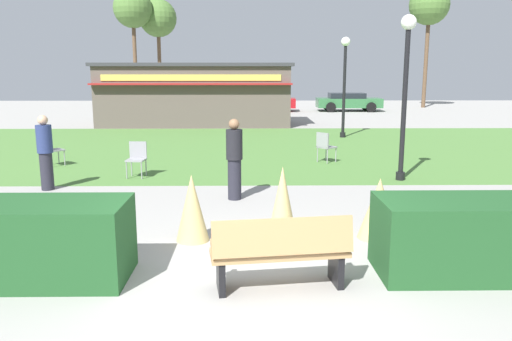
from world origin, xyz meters
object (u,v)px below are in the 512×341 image
(food_kiosk, at_px, (195,94))
(cafe_chair_west, at_px, (51,148))
(trash_bin, at_px, (2,241))
(tree_left_bg, at_px, (429,6))
(tree_right_bg, at_px, (158,19))
(cafe_chair_center, at_px, (137,156))
(person_strolling, at_px, (234,159))
(park_bench, at_px, (281,252))
(lamppost_mid, at_px, (406,77))
(tree_center_bg, at_px, (133,9))
(parked_car_east_slot, at_px, (348,101))
(person_standing, at_px, (45,152))
(parked_car_center_slot, at_px, (263,101))
(cafe_chair_east, at_px, (325,145))
(parked_car_west_slot, at_px, (187,101))
(lamppost_far, at_px, (345,75))

(food_kiosk, distance_m, cafe_chair_west, 11.64)
(trash_bin, height_order, cafe_chair_west, cafe_chair_west)
(tree_left_bg, height_order, tree_right_bg, tree_left_bg)
(cafe_chair_center, distance_m, tree_left_bg, 29.77)
(tree_right_bg, bearing_deg, person_strolling, -77.61)
(park_bench, bearing_deg, lamppost_mid, 62.25)
(tree_center_bg, bearing_deg, tree_left_bg, -3.54)
(lamppost_mid, xyz_separation_m, cafe_chair_center, (-6.56, 0.48, -1.97))
(person_strolling, bearing_deg, park_bench, 170.75)
(trash_bin, relative_size, cafe_chair_center, 0.98)
(lamppost_mid, relative_size, person_strolling, 2.33)
(cafe_chair_center, bearing_deg, parked_car_east_slot, 66.07)
(cafe_chair_center, bearing_deg, person_strolling, -42.80)
(tree_center_bg, bearing_deg, person_standing, -82.08)
(tree_center_bg, bearing_deg, tree_right_bg, 42.04)
(cafe_chair_west, relative_size, person_standing, 0.53)
(cafe_chair_center, distance_m, person_standing, 2.26)
(parked_car_center_slot, distance_m, tree_right_bg, 11.37)
(person_strolling, relative_size, tree_center_bg, 0.20)
(cafe_chair_center, bearing_deg, cafe_chair_west, 151.00)
(food_kiosk, bearing_deg, cafe_chair_east, -65.79)
(park_bench, xyz_separation_m, cafe_chair_west, (-5.94, 8.37, 0.05))
(parked_car_west_slot, height_order, tree_left_bg, tree_left_bg)
(cafe_chair_east, distance_m, parked_car_west_slot, 20.26)
(cafe_chair_west, distance_m, tree_center_bg, 25.31)
(lamppost_far, xyz_separation_m, cafe_chair_center, (-6.62, -7.71, -1.97))
(food_kiosk, relative_size, parked_car_east_slot, 2.23)
(person_strolling, height_order, tree_left_bg, tree_left_bg)
(food_kiosk, xyz_separation_m, cafe_chair_east, (4.84, -10.77, -0.98))
(parked_car_center_slot, xyz_separation_m, parked_car_east_slot, (5.66, -0.00, 0.00))
(lamppost_far, relative_size, tree_center_bg, 0.47)
(lamppost_far, xyz_separation_m, tree_right_bg, (-10.59, 19.51, 3.95))
(parked_car_west_slot, distance_m, tree_left_bg, 18.28)
(trash_bin, bearing_deg, parked_car_east_slot, 70.24)
(trash_bin, xyz_separation_m, food_kiosk, (0.66, 19.01, 1.08))
(cafe_chair_west, xyz_separation_m, tree_right_bg, (-1.24, 25.71, 5.91))
(parked_car_center_slot, bearing_deg, cafe_chair_east, -86.21)
(trash_bin, height_order, tree_right_bg, tree_right_bg)
(trash_bin, distance_m, tree_center_bg, 33.14)
(lamppost_far, height_order, cafe_chair_center, lamppost_far)
(food_kiosk, distance_m, tree_right_bg, 15.86)
(cafe_chair_west, bearing_deg, tree_right_bg, 92.76)
(trash_bin, height_order, tree_center_bg, tree_center_bg)
(parked_car_east_slot, bearing_deg, cafe_chair_center, -113.93)
(food_kiosk, bearing_deg, trash_bin, -91.99)
(lamppost_far, distance_m, food_kiosk, 8.21)
(lamppost_far, relative_size, cafe_chair_east, 4.43)
(person_strolling, bearing_deg, lamppost_mid, -83.16)
(trash_bin, relative_size, parked_car_center_slot, 0.20)
(food_kiosk, height_order, tree_right_bg, tree_right_bg)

